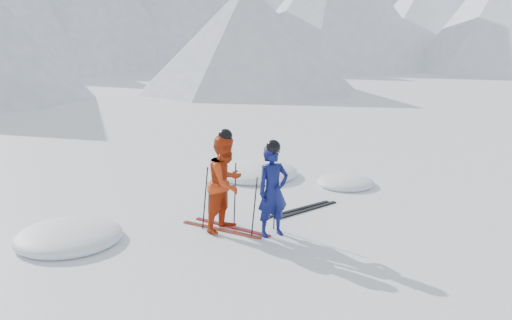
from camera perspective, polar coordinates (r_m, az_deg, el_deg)
ground at (r=11.85m, az=8.34°, el=-4.46°), size 160.00×160.00×0.00m
skier_blue at (r=9.65m, az=1.79°, el=-3.32°), size 0.66×0.48×1.65m
skier_red at (r=9.93m, az=-3.19°, el=-2.43°), size 1.06×0.95×1.79m
pole_blue_left at (r=9.67m, az=-0.18°, el=-4.98°), size 0.11×0.08×1.10m
pole_blue_right at (r=10.07m, az=2.01°, el=-4.25°), size 0.11×0.07×1.10m
pole_red_left at (r=10.07m, az=-5.38°, el=-4.02°), size 0.12×0.09×1.19m
pole_red_right at (r=10.30m, az=-2.23°, el=-3.58°), size 0.12×0.08×1.19m
ski_worn_left at (r=10.15m, az=-3.69°, el=-7.33°), size 0.75×1.60×0.03m
ski_worn_right at (r=10.27m, az=-2.56°, el=-7.06°), size 0.64×1.64×0.03m
ski_loose_a at (r=11.29m, az=4.48°, el=-5.17°), size 1.70×0.13×0.03m
ski_loose_b at (r=11.25m, az=5.37°, el=-5.26°), size 1.70×0.19×0.03m
snow_lumps at (r=12.24m, az=-4.08°, el=-3.76°), size 8.13×3.69×0.46m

